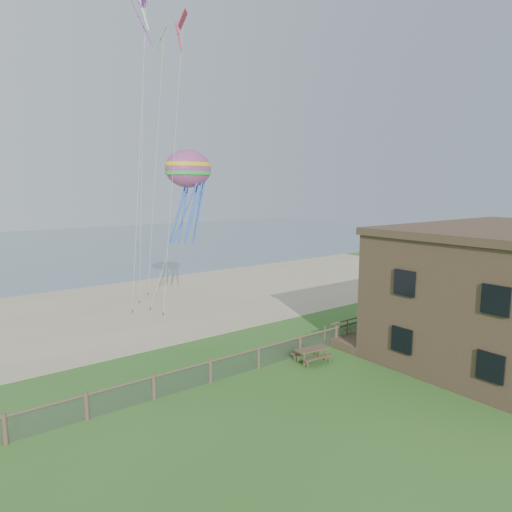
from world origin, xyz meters
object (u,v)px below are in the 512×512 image
object	(u,v)px
octopus_kite	(189,195)
chainlink_fence	(259,358)
motel	(512,294)
picnic_table	(312,354)

from	to	relation	value
octopus_kite	chainlink_fence	bearing A→B (deg)	-110.10
motel	chainlink_fence	bearing A→B (deg)	151.70
chainlink_fence	picnic_table	distance (m)	3.12
motel	picnic_table	world-z (taller)	motel
octopus_kite	picnic_table	bearing A→B (deg)	-95.81
motel	octopus_kite	distance (m)	22.00
chainlink_fence	octopus_kite	xyz separation A→B (m)	(2.40, 11.47, 8.48)
motel	octopus_kite	xyz separation A→B (m)	(-10.60, 18.47, 5.53)
motel	octopus_kite	size ratio (longest dim) A/B	2.05
chainlink_fence	picnic_table	xyz separation A→B (m)	(2.94, -1.04, -0.14)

